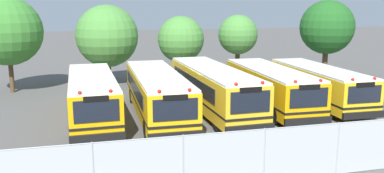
% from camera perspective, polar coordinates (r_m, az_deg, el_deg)
% --- Properties ---
extents(ground_plane, '(160.00, 160.00, 0.00)m').
position_cam_1_polar(ground_plane, '(24.15, 3.13, -3.56)').
color(ground_plane, '#514F4C').
extents(school_bus_0, '(2.67, 9.66, 2.62)m').
position_cam_1_polar(school_bus_0, '(22.68, -13.82, -1.28)').
color(school_bus_0, '#EAA80C').
rests_on(school_bus_0, ground_plane).
extents(school_bus_1, '(2.65, 10.88, 2.62)m').
position_cam_1_polar(school_bus_1, '(22.99, -4.92, -0.82)').
color(school_bus_1, yellow).
rests_on(school_bus_1, ground_plane).
extents(school_bus_2, '(2.77, 10.95, 2.73)m').
position_cam_1_polar(school_bus_2, '(23.97, 2.97, -0.15)').
color(school_bus_2, yellow).
rests_on(school_bus_2, ground_plane).
extents(school_bus_3, '(2.77, 9.63, 2.61)m').
position_cam_1_polar(school_bus_3, '(25.06, 10.90, 0.02)').
color(school_bus_3, '#EAA80C').
rests_on(school_bus_3, ground_plane).
extents(school_bus_4, '(2.60, 9.35, 2.51)m').
position_cam_1_polar(school_bus_4, '(26.79, 17.31, 0.33)').
color(school_bus_4, yellow).
rests_on(school_bus_4, ground_plane).
extents(tree_0, '(4.85, 4.85, 6.83)m').
position_cam_1_polar(tree_0, '(31.57, -24.53, 7.28)').
color(tree_0, '#4C3823').
rests_on(tree_0, ground_plane).
extents(tree_1, '(4.83, 4.83, 6.26)m').
position_cam_1_polar(tree_1, '(32.44, -11.82, 7.09)').
color(tree_1, '#4C3823').
rests_on(tree_1, ground_plane).
extents(tree_2, '(3.79, 3.79, 5.35)m').
position_cam_1_polar(tree_2, '(33.42, -1.48, 6.65)').
color(tree_2, '#4C3823').
rests_on(tree_2, ground_plane).
extents(tree_3, '(3.43, 3.43, 5.40)m').
position_cam_1_polar(tree_3, '(35.79, 6.42, 7.14)').
color(tree_3, '#4C3823').
rests_on(tree_3, ground_plane).
extents(tree_4, '(4.64, 4.64, 6.65)m').
position_cam_1_polar(tree_4, '(37.31, 18.34, 8.02)').
color(tree_4, '#4C3823').
rests_on(tree_4, ground_plane).
extents(chainlink_fence, '(20.52, 0.07, 2.03)m').
position_cam_1_polar(chainlink_fence, '(15.32, 15.12, -8.78)').
color(chainlink_fence, '#9EA0A3').
rests_on(chainlink_fence, ground_plane).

